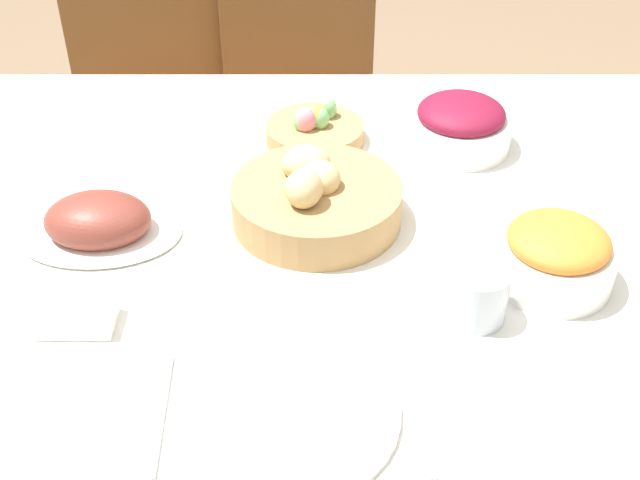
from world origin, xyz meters
The scene contains 14 objects.
dining_table centered at (0.00, 0.00, 0.37)m, with size 1.56×1.14×0.74m.
chair_far_center centered at (-0.05, 0.93, 0.51)m, with size 0.46×0.46×0.97m.
chair_far_left centered at (-0.47, 0.93, 0.51)m, with size 0.45×0.45×0.97m.
bread_basket centered at (-0.01, 0.02, 0.78)m, with size 0.28×0.28×0.12m.
egg_basket centered at (-0.01, 0.28, 0.77)m, with size 0.19×0.19×0.08m.
ham_platter centered at (-0.35, -0.02, 0.77)m, with size 0.26×0.18×0.08m.
beet_salad_bowl centered at (0.26, 0.26, 0.79)m, with size 0.19×0.19×0.10m.
carrot_bowl centered at (0.34, -0.13, 0.79)m, with size 0.17×0.17×0.10m.
dinner_plate centered at (-0.04, -0.39, 0.75)m, with size 0.27×0.27×0.01m.
fork centered at (-0.19, -0.39, 0.75)m, with size 0.02×0.19×0.00m.
knife centered at (0.12, -0.39, 0.75)m, with size 0.02×0.19×0.00m.
spoon centered at (0.15, -0.39, 0.75)m, with size 0.02×0.19×0.00m.
drinking_cup centered at (0.22, -0.21, 0.78)m, with size 0.08×0.08×0.08m.
butter_dish centered at (-0.34, -0.23, 0.76)m, with size 0.11×0.07×0.03m.
Camera 1 is at (0.00, -1.04, 1.50)m, focal length 45.00 mm.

